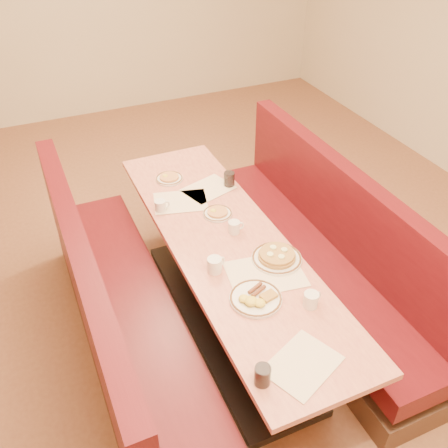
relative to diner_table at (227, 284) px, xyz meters
name	(u,v)px	position (x,y,z in m)	size (l,w,h in m)	color
ground	(227,322)	(0.00, 0.00, -0.37)	(8.00, 8.00, 0.00)	#9E6647
room_envelope	(228,51)	(0.00, 0.00, 1.56)	(6.04, 8.04, 2.82)	beige
diner_table	(227,284)	(0.00, 0.00, 0.00)	(0.70, 2.50, 0.75)	black
booth_left	(120,318)	(-0.73, 0.00, -0.01)	(0.55, 2.50, 1.05)	#4C3326
booth_right	(319,257)	(0.73, 0.00, -0.01)	(0.55, 2.50, 1.05)	#4C3326
placemat_near_left	(303,364)	(-0.06, -1.01, 0.38)	(0.35, 0.26, 0.00)	#F6EDC0
placemat_near_right	(265,274)	(0.08, -0.38, 0.38)	(0.43, 0.33, 0.00)	#F6EDC0
placemat_far_left	(180,201)	(-0.12, 0.53, 0.38)	(0.37, 0.27, 0.00)	#F6EDC0
placemat_far_right	(208,189)	(0.12, 0.60, 0.38)	(0.34, 0.26, 0.00)	#F6EDC0
pancake_plate	(277,257)	(0.20, -0.29, 0.40)	(0.30, 0.30, 0.07)	white
eggs_plate	(256,298)	(-0.07, -0.54, 0.39)	(0.29, 0.29, 0.06)	white
extra_plate_mid	(217,213)	(0.06, 0.28, 0.39)	(0.20, 0.20, 0.04)	white
extra_plate_far	(169,178)	(-0.10, 0.84, 0.39)	(0.20, 0.20, 0.04)	white
coffee_mug_a	(311,299)	(0.18, -0.69, 0.42)	(0.11, 0.08, 0.09)	white
coffee_mug_b	(215,264)	(-0.18, -0.23, 0.42)	(0.12, 0.09, 0.09)	white
coffee_mug_c	(234,227)	(0.08, 0.06, 0.42)	(0.11, 0.08, 0.08)	white
coffee_mug_d	(161,206)	(-0.28, 0.48, 0.42)	(0.11, 0.08, 0.08)	white
soda_tumbler_near	(262,375)	(-0.28, -1.02, 0.43)	(0.08, 0.08, 0.11)	black
soda_tumbler_mid	(229,179)	(0.28, 0.59, 0.43)	(0.08, 0.08, 0.11)	black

